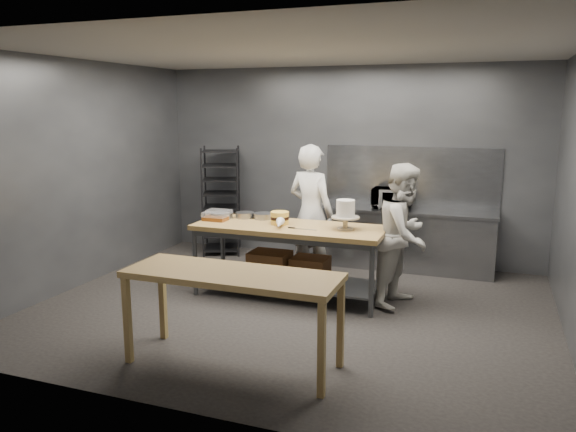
# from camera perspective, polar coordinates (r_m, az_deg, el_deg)

# --- Properties ---
(ground) EXTENTS (6.00, 6.00, 0.00)m
(ground) POSITION_cam_1_polar(r_m,az_deg,el_deg) (6.85, 0.39, -9.33)
(ground) COLOR black
(ground) RESTS_ON ground
(back_wall) EXTENTS (6.00, 0.04, 3.00)m
(back_wall) POSITION_cam_1_polar(r_m,az_deg,el_deg) (8.86, 5.94, 5.25)
(back_wall) COLOR #4C4F54
(back_wall) RESTS_ON ground
(work_table) EXTENTS (2.40, 0.90, 0.92)m
(work_table) POSITION_cam_1_polar(r_m,az_deg,el_deg) (7.12, 0.04, -3.69)
(work_table) COLOR olive
(work_table) RESTS_ON ground
(near_counter) EXTENTS (2.00, 0.70, 0.90)m
(near_counter) POSITION_cam_1_polar(r_m,az_deg,el_deg) (5.19, -5.69, -6.62)
(near_counter) COLOR olive
(near_counter) RESTS_ON ground
(back_counter) EXTENTS (2.60, 0.60, 0.90)m
(back_counter) POSITION_cam_1_polar(r_m,az_deg,el_deg) (8.52, 11.78, -2.30)
(back_counter) COLOR slate
(back_counter) RESTS_ON ground
(splashback_panel) EXTENTS (2.60, 0.02, 0.90)m
(splashback_panel) POSITION_cam_1_polar(r_m,az_deg,el_deg) (8.66, 12.32, 3.93)
(splashback_panel) COLOR slate
(splashback_panel) RESTS_ON back_counter
(speed_rack) EXTENTS (0.81, 0.83, 1.75)m
(speed_rack) POSITION_cam_1_polar(r_m,az_deg,el_deg) (9.27, -6.79, 1.48)
(speed_rack) COLOR black
(speed_rack) RESTS_ON ground
(chef_behind) EXTENTS (0.79, 0.63, 1.89)m
(chef_behind) POSITION_cam_1_polar(r_m,az_deg,el_deg) (7.76, 2.34, 0.34)
(chef_behind) COLOR white
(chef_behind) RESTS_ON ground
(chef_right) EXTENTS (0.85, 0.98, 1.73)m
(chef_right) POSITION_cam_1_polar(r_m,az_deg,el_deg) (6.90, 11.72, -1.91)
(chef_right) COLOR silver
(chef_right) RESTS_ON ground
(microwave) EXTENTS (0.54, 0.37, 0.30)m
(microwave) POSITION_cam_1_polar(r_m,az_deg,el_deg) (8.44, 10.44, 1.77)
(microwave) COLOR black
(microwave) RESTS_ON back_counter
(frosted_cake_stand) EXTENTS (0.34, 0.34, 0.36)m
(frosted_cake_stand) POSITION_cam_1_polar(r_m,az_deg,el_deg) (6.80, 5.86, 0.47)
(frosted_cake_stand) COLOR #BCAF96
(frosted_cake_stand) RESTS_ON work_table
(layer_cake) EXTENTS (0.23, 0.23, 0.16)m
(layer_cake) POSITION_cam_1_polar(r_m,az_deg,el_deg) (7.10, -0.85, -0.19)
(layer_cake) COLOR #FADB4F
(layer_cake) RESTS_ON work_table
(cake_pans) EXTENTS (0.82, 0.44, 0.07)m
(cake_pans) POSITION_cam_1_polar(r_m,az_deg,el_deg) (7.51, -4.73, 0.06)
(cake_pans) COLOR gray
(cake_pans) RESTS_ON work_table
(piping_bag) EXTENTS (0.22, 0.40, 0.12)m
(piping_bag) POSITION_cam_1_polar(r_m,az_deg,el_deg) (6.86, -0.89, -0.77)
(piping_bag) COLOR silver
(piping_bag) RESTS_ON work_table
(offset_spatula) EXTENTS (0.36, 0.02, 0.02)m
(offset_spatula) POSITION_cam_1_polar(r_m,az_deg,el_deg) (6.84, 1.06, -1.28)
(offset_spatula) COLOR slate
(offset_spatula) RESTS_ON work_table
(pastry_clamshells) EXTENTS (0.34, 0.38, 0.11)m
(pastry_clamshells) POSITION_cam_1_polar(r_m,az_deg,el_deg) (7.47, -7.20, 0.10)
(pastry_clamshells) COLOR brown
(pastry_clamshells) RESTS_ON work_table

